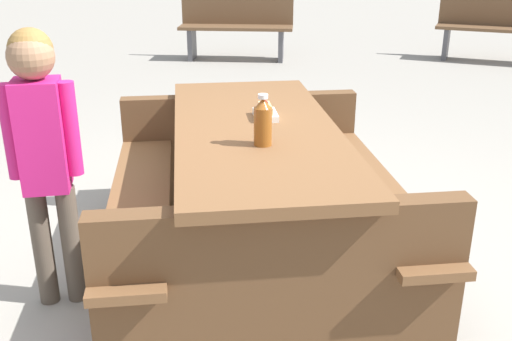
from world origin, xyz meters
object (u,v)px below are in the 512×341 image
at_px(picnic_table, 256,186).
at_px(soda_bottle, 263,122).
at_px(child_in_coat, 42,137).
at_px(park_bench_near, 496,27).
at_px(park_bench_mid, 237,25).
at_px(hotdog_tray, 265,112).

xyz_separation_m(picnic_table, soda_bottle, (-0.27, -0.02, 0.41)).
xyz_separation_m(picnic_table, child_in_coat, (-0.27, 0.91, 0.36)).
distance_m(soda_bottle, child_in_coat, 0.93).
xyz_separation_m(picnic_table, park_bench_near, (5.17, -3.34, 0.00)).
height_order(picnic_table, soda_bottle, soda_bottle).
relative_size(picnic_table, child_in_coat, 1.53).
bearing_deg(picnic_table, park_bench_mid, 0.73).
relative_size(hotdog_tray, park_bench_near, 0.12).
relative_size(picnic_table, soda_bottle, 8.59).
bearing_deg(park_bench_near, soda_bottle, 148.58).
distance_m(soda_bottle, park_bench_mid, 5.70).
height_order(hotdog_tray, park_bench_near, park_bench_near).
relative_size(soda_bottle, child_in_coat, 0.18).
distance_m(picnic_table, soda_bottle, 0.49).
height_order(park_bench_near, park_bench_mid, same).
distance_m(picnic_table, park_bench_mid, 5.42).
bearing_deg(soda_bottle, park_bench_near, -31.42).
relative_size(picnic_table, park_bench_mid, 1.25).
bearing_deg(picnic_table, child_in_coat, 106.82).
bearing_deg(child_in_coat, hotdog_tray, -66.95).
height_order(picnic_table, park_bench_near, park_bench_near).
xyz_separation_m(child_in_coat, park_bench_mid, (5.69, -0.84, -0.35)).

